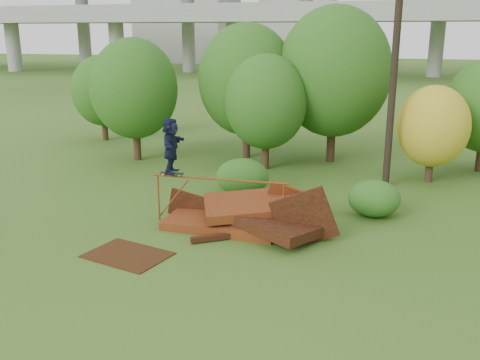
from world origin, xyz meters
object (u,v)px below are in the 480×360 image
(utility_pole, at_px, (394,70))
(flat_plate, at_px, (128,255))
(skater, at_px, (171,146))
(scrap_pile, at_px, (248,216))

(utility_pole, bearing_deg, flat_plate, -126.69)
(skater, bearing_deg, scrap_pile, -96.78)
(scrap_pile, bearing_deg, flat_plate, -131.63)
(flat_plate, relative_size, utility_pole, 0.24)
(skater, xyz_separation_m, utility_pole, (6.65, 6.19, 2.07))
(scrap_pile, distance_m, skater, 3.31)
(scrap_pile, height_order, skater, skater)
(utility_pole, bearing_deg, skater, -137.04)
(flat_plate, xyz_separation_m, utility_pole, (6.81, 9.14, 4.60))
(scrap_pile, bearing_deg, skater, -178.55)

